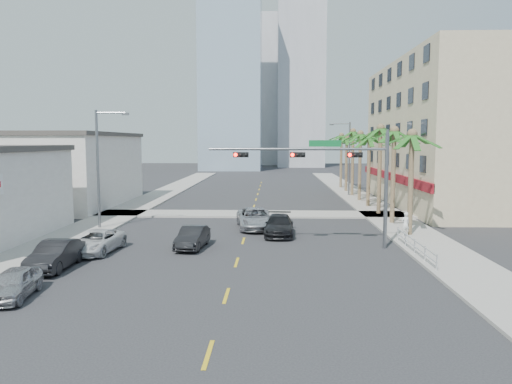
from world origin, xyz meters
TOP-DOWN VIEW (x-y plane):
  - ground at (0.00, 0.00)m, footprint 260.00×260.00m
  - sidewalk_right at (12.00, 20.00)m, footprint 4.00×120.00m
  - sidewalk_left at (-12.00, 20.00)m, footprint 4.00×120.00m
  - sidewalk_cross at (0.00, 22.00)m, footprint 80.00×4.00m
  - building_right at (21.99, 30.00)m, footprint 15.25×28.00m
  - building_left_far at (-19.50, 28.00)m, footprint 11.00×18.00m
  - tower_far_left at (-8.00, 95.00)m, footprint 14.00×14.00m
  - tower_far_right at (9.00, 110.00)m, footprint 12.00×12.00m
  - tower_far_center at (-3.00, 125.00)m, footprint 16.00×16.00m
  - traffic_signal_mast at (5.78, 7.95)m, footprint 11.12×0.54m
  - palm_tree_0 at (11.60, 12.00)m, footprint 4.80×4.80m
  - palm_tree_1 at (11.60, 17.20)m, footprint 4.80×4.80m
  - palm_tree_2 at (11.60, 22.40)m, footprint 4.80×4.80m
  - palm_tree_3 at (11.60, 27.60)m, footprint 4.80×4.80m
  - palm_tree_4 at (11.60, 32.80)m, footprint 4.80×4.80m
  - palm_tree_5 at (11.60, 38.00)m, footprint 4.80×4.80m
  - palm_tree_6 at (11.60, 43.20)m, footprint 4.80×4.80m
  - palm_tree_7 at (11.60, 48.40)m, footprint 4.80×4.80m
  - streetlight_left at (-11.00, 14.00)m, footprint 2.55×0.25m
  - streetlight_right at (11.00, 38.00)m, footprint 2.55×0.25m
  - guardrail at (10.30, 6.00)m, footprint 0.08×8.08m
  - car_parked_near at (-9.04, -2.66)m, footprint 1.95×3.91m
  - car_parked_mid at (-9.40, 2.24)m, footprint 1.58×4.49m
  - car_parked_far at (-8.64, 6.16)m, footprint 2.62×4.98m
  - car_lane_left at (-3.05, 7.65)m, footprint 1.78×4.21m
  - car_lane_center at (0.64, 14.74)m, footprint 3.36×5.99m
  - car_lane_right at (2.43, 12.13)m, footprint 2.16×5.03m
  - pedestrian at (11.16, 11.44)m, footprint 0.71×0.59m

SIDE VIEW (x-z plane):
  - ground at x=0.00m, z-range 0.00..0.00m
  - sidewalk_right at x=12.00m, z-range 0.00..0.15m
  - sidewalk_left at x=-12.00m, z-range 0.00..0.15m
  - sidewalk_cross at x=0.00m, z-range 0.00..0.15m
  - car_parked_near at x=-9.04m, z-range 0.00..1.28m
  - car_parked_far at x=-8.64m, z-range 0.00..1.34m
  - guardrail at x=10.30m, z-range 0.17..1.17m
  - car_lane_left at x=-3.05m, z-range 0.00..1.35m
  - car_lane_right at x=2.43m, z-range 0.00..1.44m
  - car_parked_mid at x=-9.40m, z-range 0.00..1.48m
  - car_lane_center at x=0.64m, z-range 0.00..1.58m
  - pedestrian at x=11.16m, z-range 0.15..1.81m
  - building_left_far at x=-19.50m, z-range 0.00..7.20m
  - streetlight_left at x=-11.00m, z-range 0.56..9.56m
  - streetlight_right at x=11.00m, z-range 0.56..9.56m
  - traffic_signal_mast at x=5.78m, z-range 1.46..8.66m
  - palm_tree_0 at x=11.60m, z-range 3.18..10.98m
  - palm_tree_3 at x=11.60m, z-range 3.18..10.98m
  - palm_tree_6 at x=11.60m, z-range 3.18..10.98m
  - palm_tree_1 at x=11.60m, z-range 3.35..11.51m
  - palm_tree_4 at x=11.60m, z-range 3.35..11.51m
  - palm_tree_7 at x=11.60m, z-range 3.35..11.51m
  - building_right at x=21.99m, z-range 0.00..15.00m
  - palm_tree_2 at x=11.60m, z-range 3.52..12.04m
  - palm_tree_5 at x=11.60m, z-range 3.52..12.04m
  - tower_far_center at x=-3.00m, z-range 0.00..42.00m
  - tower_far_left at x=-8.00m, z-range 0.00..48.00m
  - tower_far_right at x=9.00m, z-range 0.00..60.00m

